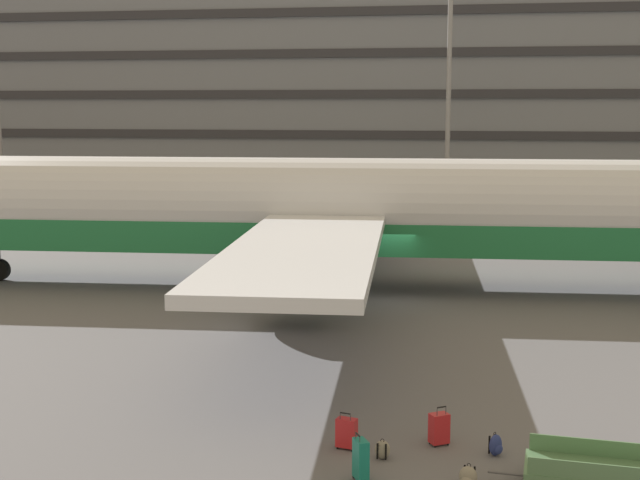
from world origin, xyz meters
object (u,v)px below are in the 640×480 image
Objects in this scene: suitcase_navy at (439,428)px; backpack_upright at (468,477)px; backpack_laid_flat at (383,450)px; baggage_cart at (594,471)px; airliner at (317,211)px; suitcase_large at (361,459)px; backpack_purple at (496,446)px; suitcase_red at (347,433)px.

suitcase_navy is 1.95× the size of backpack_upright.
baggage_cart is at bearing -12.42° from backpack_laid_flat.
backpack_upright and backpack_laid_flat have the same top height.
airliner reaches higher than backpack_upright.
suitcase_large is 3.18m from backpack_purple.
suitcase_red reaches higher than backpack_purple.
suitcase_large is 2.10m from backpack_upright.
backpack_purple is 2.34m from baggage_cart.
suitcase_navy is at bearing 107.12° from backpack_upright.
backpack_purple is 1.75m from backpack_upright.
suitcase_large is 1.17× the size of suitcase_red.
backpack_laid_flat is (0.82, -0.42, -0.17)m from suitcase_red.
suitcase_red is 0.25× the size of baggage_cart.
backpack_laid_flat is at bearing -26.91° from suitcase_red.
suitcase_navy reaches higher than backpack_upright.
suitcase_navy is 2.16m from backpack_upright.
baggage_cart is at bearing -39.45° from backpack_purple.
backpack_upright is 2.39m from baggage_cart.
airliner is at bearing 115.28° from baggage_cart.
backpack_purple is at bearing 140.55° from baggage_cart.
airliner reaches higher than baggage_cart.
baggage_cart is (1.80, -1.48, 0.20)m from backpack_purple.
airliner is 42.08× the size of suitcase_large.
backpack_upright is at bearing -31.51° from backpack_laid_flat.
suitcase_large reaches higher than backpack_purple.
baggage_cart is (4.96, -1.33, 0.06)m from suitcase_red.
suitcase_red is 5.14m from baggage_cart.
suitcase_red is at bearing -77.99° from airliner.
backpack_purple is (3.16, 0.15, -0.14)m from suitcase_red.
backpack_upright is at bearing -72.88° from suitcase_navy.
baggage_cart is at bearing -14.99° from suitcase_red.
suitcase_large is 2.12× the size of backpack_laid_flat.
backpack_upright is at bearing -109.12° from backpack_purple.
suitcase_navy is (1.45, 2.14, -0.07)m from suitcase_large.
airliner is at bearing 108.85° from suitcase_navy.
backpack_laid_flat is (-2.34, -0.57, -0.03)m from backpack_purple.
backpack_purple is 2.41m from backpack_laid_flat.
backpack_laid_flat is at bearing 167.58° from baggage_cart.
backpack_purple is at bearing -67.91° from airliner.
suitcase_large is 2.59m from suitcase_navy.
backpack_upright is at bearing -30.10° from suitcase_red.
airliner is at bearing 108.66° from backpack_upright.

